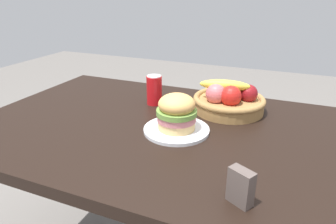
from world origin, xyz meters
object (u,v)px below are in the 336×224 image
sandwich (177,112)px  napkin_holder (241,187)px  fruit_basket (228,100)px  soda_can (154,90)px  plate (176,130)px

sandwich → napkin_holder: size_ratio=1.56×
fruit_basket → napkin_holder: size_ratio=3.22×
soda_can → napkin_holder: (0.46, -0.51, -0.02)m
plate → fruit_basket: (0.13, 0.26, 0.04)m
plate → sandwich: (-0.00, 0.00, 0.07)m
napkin_holder → fruit_basket: bearing=133.1°
sandwich → fruit_basket: bearing=64.1°
plate → soda_can: 0.29m
soda_can → sandwich: bearing=-49.3°
napkin_holder → sandwich: bearing=160.8°
plate → napkin_holder: 0.41m
sandwich → soda_can: sandwich is taller
plate → sandwich: bearing=166.0°
soda_can → fruit_basket: 0.32m
sandwich → napkin_holder: (0.27, -0.30, -0.03)m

